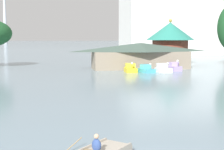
# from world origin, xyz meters

# --- Properties ---
(pedal_boat_yellow) EXTENTS (1.89, 3.01, 1.66)m
(pedal_boat_yellow) POSITION_xyz_m (8.57, 38.56, 0.54)
(pedal_boat_yellow) COLOR yellow
(pedal_boat_yellow) RESTS_ON ground
(pedal_boat_cyan) EXTENTS (2.19, 3.10, 1.55)m
(pedal_boat_cyan) POSITION_xyz_m (10.85, 37.57, 0.49)
(pedal_boat_cyan) COLOR #4CB7CC
(pedal_boat_cyan) RESTS_ON ground
(pedal_boat_white) EXTENTS (2.34, 2.94, 1.64)m
(pedal_boat_white) POSITION_xyz_m (13.47, 37.18, 0.56)
(pedal_boat_white) COLOR white
(pedal_boat_white) RESTS_ON ground
(pedal_boat_lavender) EXTENTS (1.87, 2.44, 1.87)m
(pedal_boat_lavender) POSITION_xyz_m (16.13, 39.22, 0.58)
(pedal_boat_lavender) COLOR #B299D8
(pedal_boat_lavender) RESTS_ON ground
(boathouse) EXTENTS (17.89, 5.84, 4.51)m
(boathouse) POSITION_xyz_m (11.72, 43.93, 2.37)
(boathouse) COLOR gray
(boathouse) RESTS_ON ground
(green_roof_pavilion) EXTENTS (9.93, 9.93, 9.27)m
(green_roof_pavilion) POSITION_xyz_m (20.78, 53.56, 4.94)
(green_roof_pavilion) COLOR brown
(green_roof_pavilion) RESTS_ON ground
(background_building_block) EXTENTS (31.61, 18.81, 22.26)m
(background_building_block) POSITION_xyz_m (36.58, 95.86, 11.15)
(background_building_block) COLOR silver
(background_building_block) RESTS_ON ground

